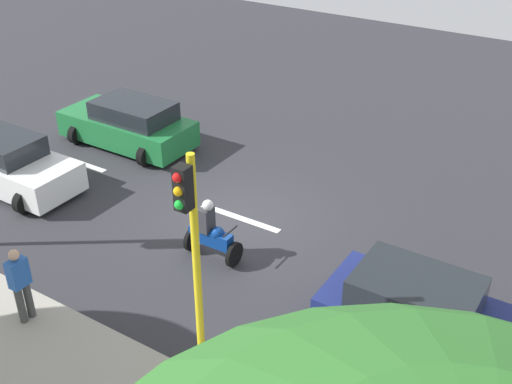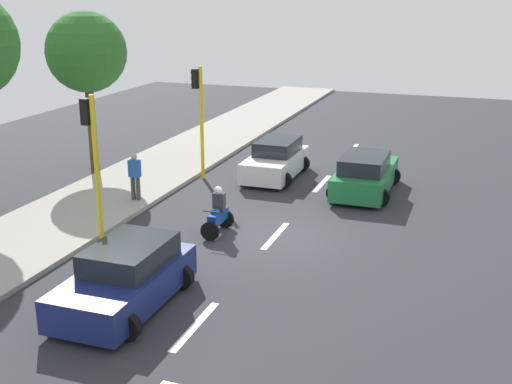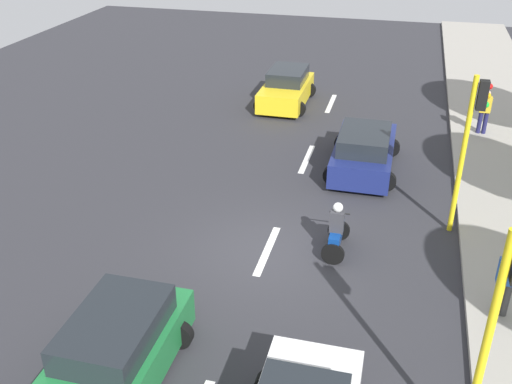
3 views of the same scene
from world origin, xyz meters
The scene contains 14 objects.
ground_plane centered at (0.00, 0.00, -0.05)m, with size 40.00×60.00×0.10m, color #2D2D33.
sidewalk centered at (7.00, 0.00, 0.07)m, with size 4.00×60.00×0.15m, color #9E998E.
lane_stripe_far_north centered at (0.00, -12.00, 0.01)m, with size 0.20×2.40×0.01m, color white.
lane_stripe_north centered at (0.00, -6.00, 0.01)m, with size 0.20×2.40×0.01m, color white.
lane_stripe_mid centered at (0.00, 0.00, 0.01)m, with size 0.20×2.40×0.01m, color white.
lane_stripe_south centered at (0.00, 6.00, 0.01)m, with size 0.20×2.40×0.01m, color white.
car_dark_blue centered at (1.99, 5.60, 0.71)m, with size 2.33×4.12×1.52m.
car_green centered at (-1.78, -5.37, 0.71)m, with size 2.27×4.34×1.52m.
car_white centered at (2.02, -6.31, 0.71)m, with size 2.16×4.00×1.52m.
motorcycle centered at (1.77, 0.40, 0.64)m, with size 0.60×1.30×1.53m.
pedestrian_near_signal centered at (5.68, -1.39, 1.06)m, with size 0.40×0.24×1.69m.
traffic_light_corner centered at (4.85, -5.18, 2.93)m, with size 0.49×0.24×4.50m.
traffic_light_midblock centered at (4.85, 2.32, 2.93)m, with size 0.49×0.24×4.50m.
street_tree_north centered at (9.78, -5.11, 4.85)m, with size 3.29×3.29×6.53m.
Camera 2 is at (-5.71, 18.00, 7.35)m, focal length 45.66 mm.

